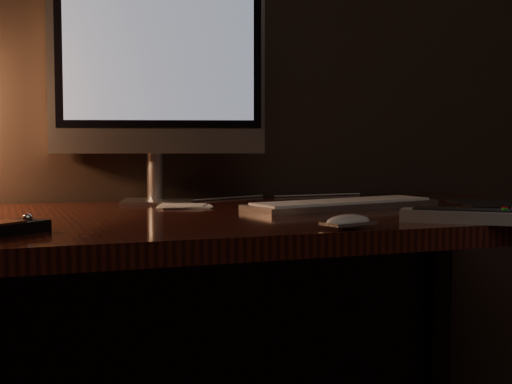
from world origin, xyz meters
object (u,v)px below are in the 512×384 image
object	(u,v)px
desk	(214,268)
mouse	(348,224)
media_remote	(1,228)
tv_remote	(465,216)
keyboard	(343,204)
monitor	(157,70)

from	to	relation	value
desk	mouse	world-z (taller)	mouse
media_remote	tv_remote	distance (m)	0.80
keyboard	mouse	world-z (taller)	same
keyboard	mouse	distance (m)	0.39
desk	monitor	distance (m)	0.50
desk	mouse	bearing A→B (deg)	-74.11
mouse	tv_remote	xyz separation A→B (m)	(0.24, 0.01, 0.00)
tv_remote	keyboard	bearing A→B (deg)	141.43
media_remote	mouse	bearing A→B (deg)	-53.18
monitor	mouse	bearing A→B (deg)	-56.52
keyboard	mouse	xyz separation A→B (m)	(-0.17, -0.35, 0.00)
desk	tv_remote	distance (m)	0.55
monitor	mouse	world-z (taller)	monitor
monitor	tv_remote	size ratio (longest dim) A/B	2.55
media_remote	tv_remote	bearing A→B (deg)	-49.24
monitor	mouse	distance (m)	0.72
monitor	desk	bearing A→B (deg)	-54.55
keyboard	tv_remote	xyz separation A→B (m)	(0.07, -0.34, 0.00)
desk	keyboard	bearing A→B (deg)	-10.83
mouse	media_remote	world-z (taller)	media_remote
monitor	media_remote	distance (m)	0.70
keyboard	media_remote	distance (m)	0.76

